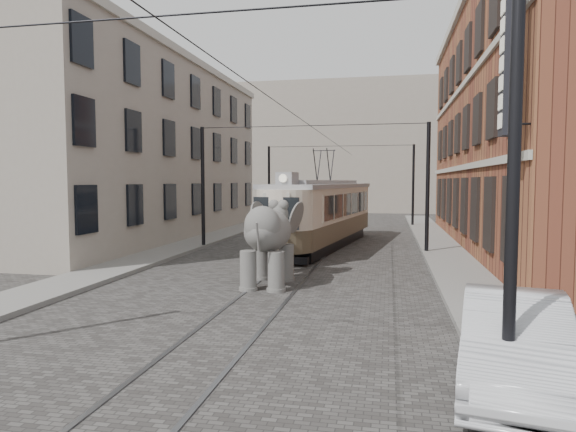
# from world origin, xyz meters

# --- Properties ---
(ground) EXTENTS (120.00, 120.00, 0.00)m
(ground) POSITION_xyz_m (0.00, 0.00, 0.00)
(ground) COLOR #484643
(tram_rails) EXTENTS (1.54, 80.00, 0.02)m
(tram_rails) POSITION_xyz_m (0.00, 0.00, 0.01)
(tram_rails) COLOR slate
(tram_rails) RESTS_ON ground
(sidewalk_right) EXTENTS (2.00, 60.00, 0.15)m
(sidewalk_right) POSITION_xyz_m (6.00, 0.00, 0.07)
(sidewalk_right) COLOR slate
(sidewalk_right) RESTS_ON ground
(sidewalk_left) EXTENTS (2.00, 60.00, 0.15)m
(sidewalk_left) POSITION_xyz_m (-6.50, 0.00, 0.07)
(sidewalk_left) COLOR slate
(sidewalk_left) RESTS_ON ground
(brick_building) EXTENTS (8.00, 26.00, 12.00)m
(brick_building) POSITION_xyz_m (11.00, 9.00, 6.00)
(brick_building) COLOR brown
(brick_building) RESTS_ON ground
(stucco_building) EXTENTS (7.00, 24.00, 10.00)m
(stucco_building) POSITION_xyz_m (-11.00, 10.00, 5.00)
(stucco_building) COLOR gray
(stucco_building) RESTS_ON ground
(distant_block) EXTENTS (28.00, 10.00, 14.00)m
(distant_block) POSITION_xyz_m (0.00, 40.00, 7.00)
(distant_block) COLOR gray
(distant_block) RESTS_ON ground
(catenary) EXTENTS (11.00, 30.20, 6.00)m
(catenary) POSITION_xyz_m (-0.20, 5.00, 3.00)
(catenary) COLOR black
(catenary) RESTS_ON ground
(tram) EXTENTS (4.28, 12.65, 4.93)m
(tram) POSITION_xyz_m (0.23, 7.64, 2.46)
(tram) COLOR beige
(tram) RESTS_ON ground
(elephant) EXTENTS (2.54, 4.49, 2.71)m
(elephant) POSITION_xyz_m (-0.29, -2.12, 1.36)
(elephant) COLOR #5C5A55
(elephant) RESTS_ON ground
(parked_car) EXTENTS (2.37, 4.75, 1.50)m
(parked_car) POSITION_xyz_m (5.51, -9.07, 0.75)
(parked_car) COLOR silver
(parked_car) RESTS_ON ground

